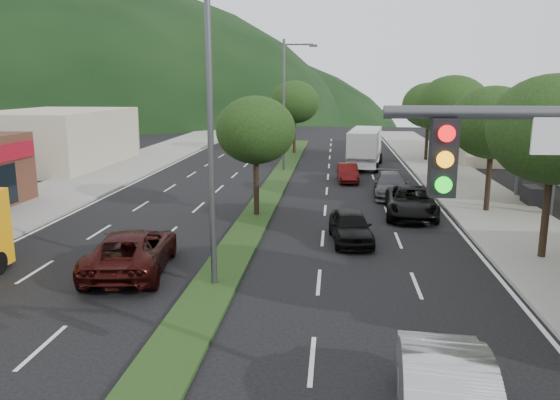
# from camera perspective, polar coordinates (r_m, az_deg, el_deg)

# --- Properties ---
(sidewalk_right) EXTENTS (5.00, 90.00, 0.15)m
(sidewalk_right) POSITION_cam_1_polar(r_m,az_deg,el_deg) (35.77, 19.47, 0.66)
(sidewalk_right) COLOR gray
(sidewalk_right) RESTS_ON ground
(sidewalk_left) EXTENTS (6.00, 90.00, 0.15)m
(sidewalk_left) POSITION_cam_1_polar(r_m,az_deg,el_deg) (38.65, -20.36, 1.40)
(sidewalk_left) COLOR gray
(sidewalk_left) RESTS_ON ground
(median) EXTENTS (1.60, 56.00, 0.12)m
(median) POSITION_cam_1_polar(r_m,az_deg,el_deg) (37.90, -0.32, 1.94)
(median) COLOR #1E3312
(median) RESTS_ON ground
(bldg_left_far) EXTENTS (9.00, 14.00, 4.60)m
(bldg_left_far) POSITION_cam_1_polar(r_m,az_deg,el_deg) (49.03, -22.31, 5.98)
(bldg_left_far) COLOR beige
(bldg_left_far) RESTS_ON ground
(bldg_right_far) EXTENTS (10.00, 16.00, 5.20)m
(bldg_right_far) POSITION_cam_1_polar(r_m,az_deg,el_deg) (55.49, 22.18, 6.90)
(bldg_right_far) COLOR beige
(bldg_right_far) RESTS_ON ground
(tree_r_b) EXTENTS (4.80, 4.80, 6.94)m
(tree_r_b) POSITION_cam_1_polar(r_m,az_deg,el_deg) (22.65, 26.75, 6.58)
(tree_r_b) COLOR black
(tree_r_b) RESTS_ON sidewalk_right
(tree_r_c) EXTENTS (4.40, 4.40, 6.48)m
(tree_r_c) POSITION_cam_1_polar(r_m,az_deg,el_deg) (30.26, 21.36, 7.53)
(tree_r_c) COLOR black
(tree_r_c) RESTS_ON sidewalk_right
(tree_r_d) EXTENTS (5.00, 5.00, 7.17)m
(tree_r_d) POSITION_cam_1_polar(r_m,az_deg,el_deg) (39.95, 17.61, 9.29)
(tree_r_d) COLOR black
(tree_r_d) RESTS_ON sidewalk_right
(tree_r_e) EXTENTS (4.60, 4.60, 6.71)m
(tree_r_e) POSITION_cam_1_polar(r_m,az_deg,el_deg) (49.79, 15.27, 9.52)
(tree_r_e) COLOR black
(tree_r_e) RESTS_ON sidewalk_right
(tree_med_near) EXTENTS (4.00, 4.00, 6.02)m
(tree_med_near) POSITION_cam_1_polar(r_m,az_deg,el_deg) (27.48, -2.55, 7.29)
(tree_med_near) COLOR black
(tree_med_near) RESTS_ON median
(tree_med_far) EXTENTS (4.80, 4.80, 6.94)m
(tree_med_far) POSITION_cam_1_polar(r_m,az_deg,el_deg) (53.28, 1.52, 10.19)
(tree_med_far) COLOR black
(tree_med_far) RESTS_ON median
(streetlight_near) EXTENTS (2.60, 0.25, 10.00)m
(streetlight_near) POSITION_cam_1_polar(r_m,az_deg,el_deg) (17.54, -6.65, 8.35)
(streetlight_near) COLOR #47494C
(streetlight_near) RESTS_ON ground
(streetlight_mid) EXTENTS (2.60, 0.25, 10.00)m
(streetlight_mid) POSITION_cam_1_polar(r_m,az_deg,el_deg) (42.29, 0.68, 10.51)
(streetlight_mid) COLOR #47494C
(streetlight_mid) RESTS_ON ground
(suv_maroon) EXTENTS (3.34, 5.95, 1.57)m
(suv_maroon) POSITION_cam_1_polar(r_m,az_deg,el_deg) (20.53, -15.24, -5.11)
(suv_maroon) COLOR black
(suv_maroon) RESTS_ON ground
(car_queue_a) EXTENTS (2.09, 4.24, 1.39)m
(car_queue_a) POSITION_cam_1_polar(r_m,az_deg,el_deg) (23.67, 7.38, -2.74)
(car_queue_a) COLOR black
(car_queue_a) RESTS_ON ground
(car_queue_b) EXTENTS (2.23, 5.04, 1.44)m
(car_queue_b) POSITION_cam_1_polar(r_m,az_deg,el_deg) (33.60, 11.48, 1.54)
(car_queue_b) COLOR #434347
(car_queue_b) RESTS_ON ground
(car_queue_c) EXTENTS (1.55, 3.89, 1.26)m
(car_queue_c) POSITION_cam_1_polar(r_m,az_deg,el_deg) (38.39, 7.07, 2.83)
(car_queue_c) COLOR #4A0C0C
(car_queue_c) RESTS_ON ground
(car_queue_d) EXTENTS (2.90, 5.63, 1.52)m
(car_queue_d) POSITION_cam_1_polar(r_m,az_deg,el_deg) (28.79, 13.54, -0.20)
(car_queue_d) COLOR black
(car_queue_d) RESTS_ON ground
(motorhome) EXTENTS (3.40, 8.27, 3.08)m
(motorhome) POSITION_cam_1_polar(r_m,az_deg,el_deg) (45.40, 8.87, 5.48)
(motorhome) COLOR silver
(motorhome) RESTS_ON ground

